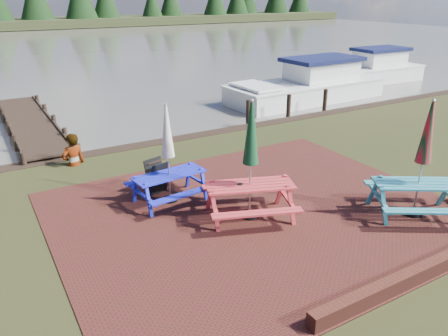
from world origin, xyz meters
TOP-DOWN VIEW (x-y plane):
  - ground at (0.00, 0.00)m, footprint 120.00×120.00m
  - paving at (0.00, 1.00)m, footprint 9.00×7.50m
  - water at (0.00, 37.00)m, footprint 120.00×60.00m
  - picnic_table_teal at (3.04, -0.93)m, footprint 2.56×2.49m
  - picnic_table_red at (-0.29, 0.91)m, footprint 2.44×2.32m
  - picnic_table_blue at (-1.52, 2.58)m, footprint 1.89×1.72m
  - chalkboard at (-1.59, 3.19)m, footprint 0.58×0.66m
  - jetty at (-3.50, 11.28)m, footprint 1.76×9.08m
  - boat_near at (9.16, 9.92)m, footprint 8.32×3.18m
  - boat_far at (15.44, 11.72)m, footprint 6.96×2.67m
  - person at (-3.01, 6.27)m, footprint 0.79×0.60m

SIDE VIEW (x-z plane):
  - ground at x=0.00m, z-range 0.00..0.00m
  - water at x=0.00m, z-range -0.01..0.01m
  - paving at x=0.00m, z-range 0.00..0.02m
  - jetty at x=-3.50m, z-range -0.39..0.61m
  - boat_far at x=15.44m, z-range -0.63..1.51m
  - chalkboard at x=-1.59m, z-range 0.02..0.89m
  - boat_near at x=9.16m, z-range -0.65..1.57m
  - picnic_table_blue at x=-1.52m, z-range -0.36..2.06m
  - picnic_table_teal at x=3.04m, z-range -0.40..2.30m
  - picnic_table_red at x=-0.29m, z-range -0.41..2.31m
  - person at x=-3.01m, z-range 0.00..1.93m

